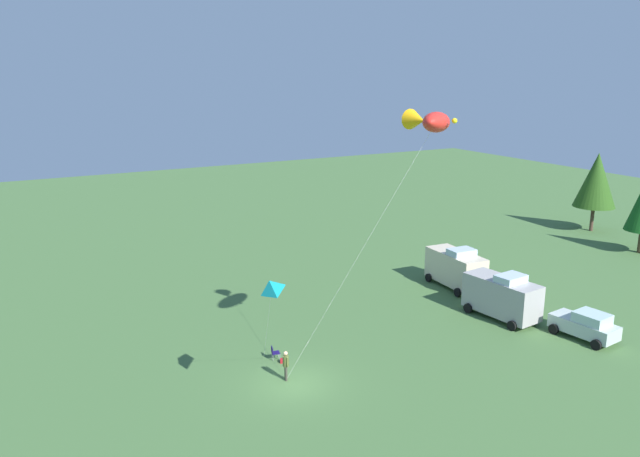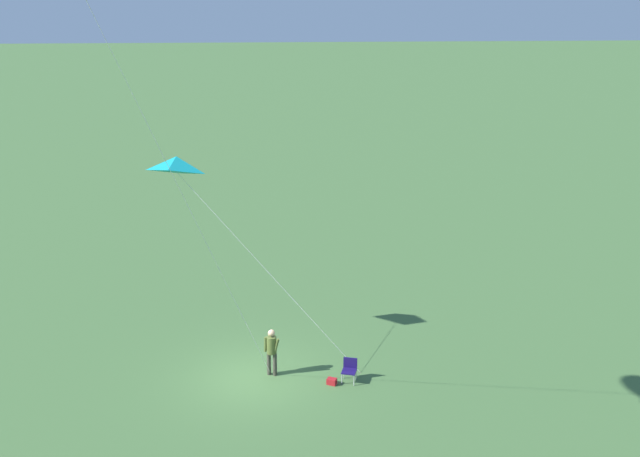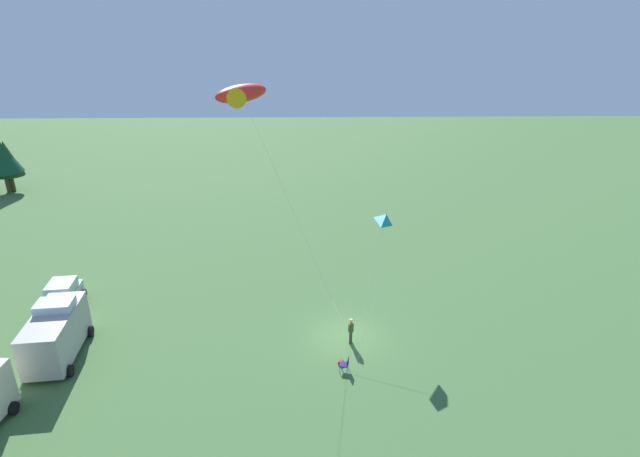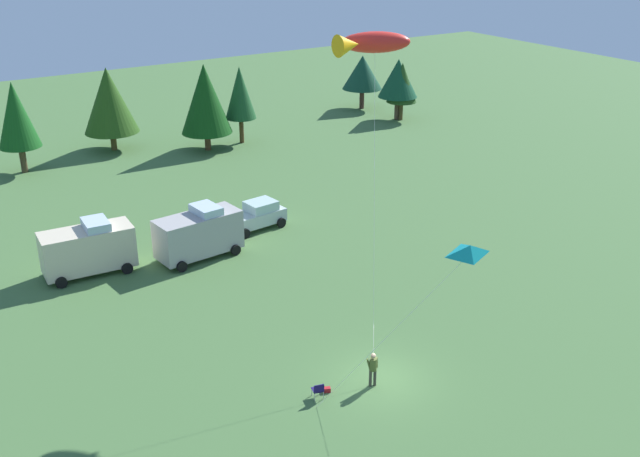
% 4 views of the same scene
% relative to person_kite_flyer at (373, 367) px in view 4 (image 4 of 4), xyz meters
% --- Properties ---
extents(ground_plane, '(160.00, 160.00, 0.00)m').
position_rel_person_kite_flyer_xyz_m(ground_plane, '(0.63, 0.20, -1.02)').
color(ground_plane, '#426736').
extents(person_kite_flyer, '(0.57, 0.43, 1.74)m').
position_rel_person_kite_flyer_xyz_m(person_kite_flyer, '(0.00, 0.00, 0.00)').
color(person_kite_flyer, '#3C3A30').
rests_on(person_kite_flyer, ground).
extents(folding_chair, '(0.58, 0.58, 0.82)m').
position_rel_person_kite_flyer_xyz_m(folding_chair, '(-2.67, 0.51, -0.53)').
color(folding_chair, '#19104F').
rests_on(folding_chair, ground).
extents(backpack_on_grass, '(0.38, 0.33, 0.22)m').
position_rel_person_kite_flyer_xyz_m(backpack_on_grass, '(-2.05, 0.73, -0.91)').
color(backpack_on_grass, '#A4191E').
rests_on(backpack_on_grass, ground).
extents(van_camper_beige, '(5.53, 2.88, 3.34)m').
position_rel_person_kite_flyer_xyz_m(van_camper_beige, '(-7.49, 18.77, 0.62)').
color(van_camper_beige, beige).
rests_on(van_camper_beige, ground).
extents(van_motorhome_grey, '(5.60, 3.07, 3.34)m').
position_rel_person_kite_flyer_xyz_m(van_motorhome_grey, '(-0.92, 17.30, 0.62)').
color(van_motorhome_grey, '#A39F9D').
rests_on(van_motorhome_grey, ground).
extents(car_silver_compact, '(4.39, 2.63, 1.89)m').
position_rel_person_kite_flyer_xyz_m(car_silver_compact, '(4.35, 19.51, -0.07)').
color(car_silver_compact, '#B0BFB9').
rests_on(car_silver_compact, ground).
extents(treeline_distant, '(49.48, 10.52, 8.52)m').
position_rel_person_kite_flyer_xyz_m(treeline_distant, '(8.17, 40.92, 3.70)').
color(treeline_distant, '#493329').
rests_on(treeline_distant, ground).
extents(kite_large_fish, '(5.95, 8.20, 15.12)m').
position_rel_person_kite_flyer_xyz_m(kite_large_fish, '(3.98, 6.41, 13.47)').
color(kite_large_fish, red).
rests_on(kite_large_fish, ground).
extents(kite_delta_teal, '(7.20, 3.05, 7.43)m').
position_rel_person_kite_flyer_xyz_m(kite_delta_teal, '(3.20, -2.33, 5.99)').
color(kite_delta_teal, teal).
rests_on(kite_delta_teal, ground).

